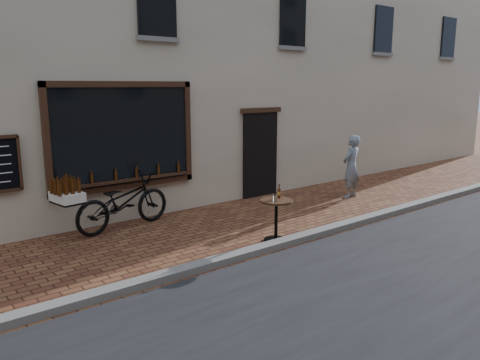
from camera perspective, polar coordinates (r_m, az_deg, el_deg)
ground at (r=8.81m, az=7.91°, el=-7.78°), size 90.00×90.00×0.00m
kerb at (r=8.92m, az=6.98°, el=-7.10°), size 90.00×0.25×0.12m
shop_building at (r=13.77m, az=-12.74°, el=20.04°), size 28.00×6.20×10.00m
cargo_bicycle at (r=9.80m, az=-14.28°, el=-2.55°), size 2.57×1.06×1.20m
bistro_table at (r=8.78m, az=4.45°, el=-3.86°), size 0.62×0.62×1.07m
pedestrian at (r=12.47m, az=13.41°, el=1.60°), size 0.66×0.50×1.63m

